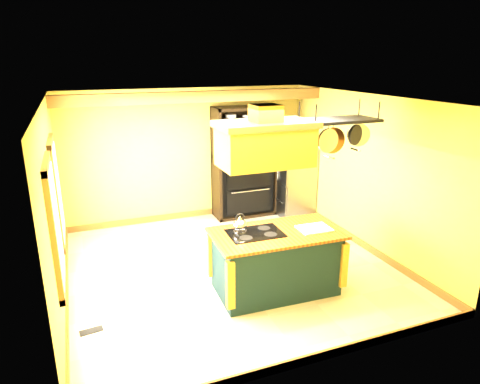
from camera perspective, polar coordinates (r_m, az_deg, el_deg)
floor at (r=7.09m, az=-1.29°, el=-9.97°), size 5.00×5.00×0.00m
ceiling at (r=6.31m, az=-1.45°, el=12.32°), size 5.00×5.00×0.00m
wall_back at (r=8.89m, az=-6.90°, el=4.91°), size 5.00×0.02×2.70m
wall_front at (r=4.46m, az=9.80°, el=-8.27°), size 5.00×0.02×2.70m
wall_left at (r=6.23m, az=-23.54°, el=-1.97°), size 0.02×5.00×2.70m
wall_right at (r=7.75m, az=16.29°, el=2.46°), size 0.02×5.00×2.70m
ceiling_beam at (r=7.94m, az=-5.73°, el=12.51°), size 5.00×0.15×0.20m
window_near at (r=5.45m, az=-23.43°, el=-4.07°), size 0.06×1.06×1.56m
window_far at (r=6.78m, az=-23.19°, el=0.05°), size 0.06×1.06×1.56m
kitchen_island at (r=6.26m, az=4.76°, el=-9.15°), size 1.85×1.07×1.11m
range_hood at (r=5.61m, az=3.38°, el=6.74°), size 1.27×0.72×0.80m
pot_rack at (r=6.13m, az=12.88°, el=8.36°), size 1.18×0.55×0.74m
refrigerator at (r=9.23m, az=7.02°, el=1.92°), size 0.72×0.85×1.67m
hutch at (r=9.11m, az=0.51°, el=2.40°), size 1.31×0.60×2.32m
floor_register at (r=5.92m, az=-19.21°, el=-17.07°), size 0.29×0.15×0.01m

